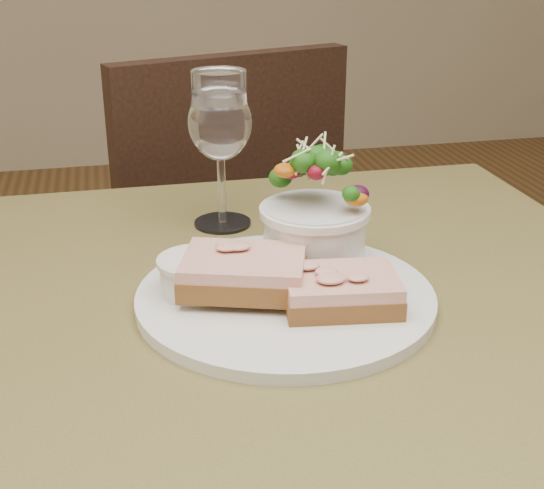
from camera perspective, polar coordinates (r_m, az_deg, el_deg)
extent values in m
cube|color=#4E4621|center=(0.74, 0.93, -6.25)|extent=(0.80, 0.80, 0.04)
cylinder|color=black|center=(1.23, -19.31, -15.21)|extent=(0.05, 0.05, 0.71)
cylinder|color=black|center=(1.32, 12.07, -11.64)|extent=(0.05, 0.05, 0.71)
cube|color=black|center=(1.54, -5.88, -1.64)|extent=(0.52, 0.52, 0.04)
cube|color=black|center=(1.30, -2.83, 4.29)|extent=(0.41, 0.16, 0.45)
cube|color=black|center=(1.65, -5.56, -8.75)|extent=(0.45, 0.45, 0.45)
cylinder|color=silver|center=(0.74, 1.01, -3.99)|extent=(0.29, 0.29, 0.01)
cube|color=#493113|center=(0.72, 5.20, -3.87)|extent=(0.12, 0.09, 0.02)
cube|color=beige|center=(0.71, 5.24, -2.77)|extent=(0.11, 0.09, 0.01)
cube|color=#493113|center=(0.73, -2.12, -2.48)|extent=(0.14, 0.12, 0.02)
cube|color=beige|center=(0.72, -2.14, -1.32)|extent=(0.14, 0.12, 0.01)
cylinder|color=silver|center=(0.74, -5.76, -2.30)|extent=(0.07, 0.07, 0.04)
cylinder|color=brown|center=(0.73, -5.81, -1.24)|extent=(0.06, 0.06, 0.01)
cylinder|color=silver|center=(0.80, 3.20, 0.85)|extent=(0.11, 0.11, 0.06)
ellipsoid|color=#0D3309|center=(0.78, 3.29, 4.66)|extent=(0.10, 0.10, 0.06)
ellipsoid|color=#0D3309|center=(0.80, -4.22, -1.07)|extent=(0.04, 0.04, 0.01)
sphere|color=maroon|center=(0.79, -5.19, -1.12)|extent=(0.02, 0.02, 0.02)
cylinder|color=white|center=(0.94, -3.74, 1.63)|extent=(0.07, 0.07, 0.00)
cylinder|color=white|center=(0.92, -3.81, 4.35)|extent=(0.01, 0.01, 0.09)
ellipsoid|color=white|center=(0.90, -3.95, 9.18)|extent=(0.08, 0.08, 0.09)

